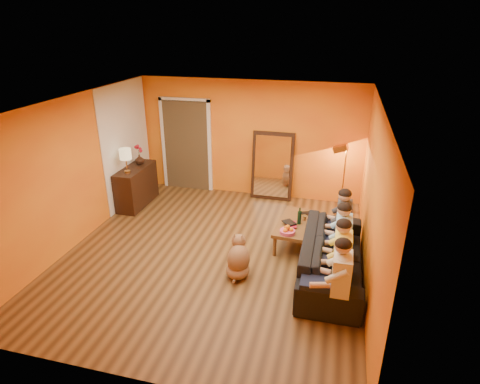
% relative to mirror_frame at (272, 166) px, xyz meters
% --- Properties ---
extents(room_shell, '(5.00, 5.50, 2.60)m').
position_rel_mirror_frame_xyz_m(room_shell, '(-0.55, -2.26, 0.54)').
color(room_shell, brown).
rests_on(room_shell, ground).
extents(white_accent, '(0.02, 1.90, 2.58)m').
position_rel_mirror_frame_xyz_m(white_accent, '(-3.04, -0.88, 0.54)').
color(white_accent, white).
rests_on(white_accent, wall_left).
extents(doorway_recess, '(1.06, 0.30, 2.10)m').
position_rel_mirror_frame_xyz_m(doorway_recess, '(-2.05, 0.20, 0.29)').
color(doorway_recess, '#3F2D19').
rests_on(doorway_recess, floor).
extents(door_jamb_left, '(0.08, 0.06, 2.20)m').
position_rel_mirror_frame_xyz_m(door_jamb_left, '(-2.62, 0.08, 0.29)').
color(door_jamb_left, white).
rests_on(door_jamb_left, wall_back).
extents(door_jamb_right, '(0.08, 0.06, 2.20)m').
position_rel_mirror_frame_xyz_m(door_jamb_right, '(-1.48, 0.08, 0.29)').
color(door_jamb_right, white).
rests_on(door_jamb_right, wall_back).
extents(door_header, '(1.22, 0.06, 0.08)m').
position_rel_mirror_frame_xyz_m(door_header, '(-2.05, 0.08, 1.36)').
color(door_header, white).
rests_on(door_header, wall_back).
extents(mirror_frame, '(0.92, 0.27, 1.51)m').
position_rel_mirror_frame_xyz_m(mirror_frame, '(0.00, 0.00, 0.00)').
color(mirror_frame, black).
rests_on(mirror_frame, floor).
extents(mirror_glass, '(0.78, 0.21, 1.35)m').
position_rel_mirror_frame_xyz_m(mirror_glass, '(0.00, -0.04, 0.00)').
color(mirror_glass, white).
rests_on(mirror_glass, mirror_frame).
extents(sideboard, '(0.44, 1.18, 0.85)m').
position_rel_mirror_frame_xyz_m(sideboard, '(-2.79, -1.08, -0.34)').
color(sideboard, black).
rests_on(sideboard, floor).
extents(table_lamp, '(0.24, 0.24, 0.51)m').
position_rel_mirror_frame_xyz_m(table_lamp, '(-2.79, -1.38, 0.34)').
color(table_lamp, beige).
rests_on(table_lamp, sideboard).
extents(sofa, '(2.35, 0.92, 0.69)m').
position_rel_mirror_frame_xyz_m(sofa, '(1.45, -2.75, -0.42)').
color(sofa, black).
rests_on(sofa, floor).
extents(coffee_table, '(0.72, 1.27, 0.42)m').
position_rel_mirror_frame_xyz_m(coffee_table, '(0.78, -1.89, -0.55)').
color(coffee_table, brown).
rests_on(coffee_table, floor).
extents(floor_lamp, '(0.33, 0.28, 1.44)m').
position_rel_mirror_frame_xyz_m(floor_lamp, '(1.55, -0.34, -0.04)').
color(floor_lamp, gold).
rests_on(floor_lamp, floor).
extents(dog, '(0.41, 0.60, 0.68)m').
position_rel_mirror_frame_xyz_m(dog, '(0.03, -3.13, -0.42)').
color(dog, '#8C5E3F').
rests_on(dog, floor).
extents(person_far_left, '(0.70, 0.44, 1.22)m').
position_rel_mirror_frame_xyz_m(person_far_left, '(1.58, -3.75, -0.15)').
color(person_far_left, silver).
rests_on(person_far_left, sofa).
extents(person_mid_left, '(0.70, 0.44, 1.22)m').
position_rel_mirror_frame_xyz_m(person_mid_left, '(1.58, -3.20, -0.15)').
color(person_mid_left, '#F0D950').
rests_on(person_mid_left, sofa).
extents(person_mid_right, '(0.70, 0.44, 1.22)m').
position_rel_mirror_frame_xyz_m(person_mid_right, '(1.58, -2.65, -0.15)').
color(person_mid_right, '#97C7EA').
rests_on(person_mid_right, sofa).
extents(person_far_right, '(0.70, 0.44, 1.22)m').
position_rel_mirror_frame_xyz_m(person_far_right, '(1.58, -2.10, -0.15)').
color(person_far_right, '#303035').
rests_on(person_far_right, sofa).
extents(fruit_bowl, '(0.26, 0.26, 0.16)m').
position_rel_mirror_frame_xyz_m(fruit_bowl, '(0.68, -2.34, -0.26)').
color(fruit_bowl, '#DA4C7E').
rests_on(fruit_bowl, coffee_table).
extents(wine_bottle, '(0.07, 0.07, 0.31)m').
position_rel_mirror_frame_xyz_m(wine_bottle, '(0.83, -1.94, -0.18)').
color(wine_bottle, black).
rests_on(wine_bottle, coffee_table).
extents(tumbler, '(0.09, 0.09, 0.08)m').
position_rel_mirror_frame_xyz_m(tumbler, '(0.90, -1.77, -0.30)').
color(tumbler, '#B27F3F').
rests_on(tumbler, coffee_table).
extents(laptop, '(0.34, 0.28, 0.02)m').
position_rel_mirror_frame_xyz_m(laptop, '(0.96, -1.54, -0.33)').
color(laptop, black).
rests_on(laptop, coffee_table).
extents(book_lower, '(0.19, 0.23, 0.02)m').
position_rel_mirror_frame_xyz_m(book_lower, '(0.60, -2.09, -0.33)').
color(book_lower, black).
rests_on(book_lower, coffee_table).
extents(book_mid, '(0.23, 0.29, 0.02)m').
position_rel_mirror_frame_xyz_m(book_mid, '(0.61, -2.08, -0.31)').
color(book_mid, '#AB1328').
rests_on(book_mid, book_lower).
extents(book_upper, '(0.29, 0.30, 0.02)m').
position_rel_mirror_frame_xyz_m(book_upper, '(0.60, -2.10, -0.29)').
color(book_upper, black).
rests_on(book_upper, book_mid).
extents(vase, '(0.20, 0.20, 0.21)m').
position_rel_mirror_frame_xyz_m(vase, '(-2.79, -0.83, 0.20)').
color(vase, black).
rests_on(vase, sideboard).
extents(flowers, '(0.17, 0.17, 0.45)m').
position_rel_mirror_frame_xyz_m(flowers, '(-2.79, -0.83, 0.43)').
color(flowers, '#AB1328').
rests_on(flowers, vase).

